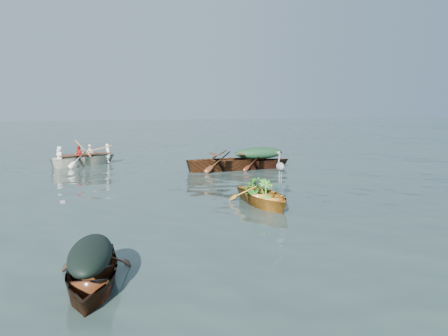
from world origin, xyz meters
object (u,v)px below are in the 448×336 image
object	(u,v)px
green_tarp_boat	(259,168)
open_wooden_boat	(227,170)
rowed_boat	(85,165)
dark_covered_boat	(92,286)
heron	(280,172)
yellow_dinghy	(263,205)

from	to	relation	value
green_tarp_boat	open_wooden_boat	xyz separation A→B (m)	(-1.52, -0.15, 0.00)
rowed_boat	dark_covered_boat	bearing A→B (deg)	155.03
open_wooden_boat	heron	size ratio (longest dim) A/B	5.23
green_tarp_boat	rowed_boat	size ratio (longest dim) A/B	0.94
yellow_dinghy	rowed_boat	size ratio (longest dim) A/B	0.76
dark_covered_boat	green_tarp_boat	world-z (taller)	green_tarp_boat
dark_covered_boat	heron	world-z (taller)	heron
dark_covered_boat	open_wooden_boat	size ratio (longest dim) A/B	0.66
green_tarp_boat	open_wooden_boat	distance (m)	1.53
heron	green_tarp_boat	bearing A→B (deg)	69.38
dark_covered_boat	green_tarp_boat	bearing A→B (deg)	63.45
green_tarp_boat	dark_covered_boat	bearing A→B (deg)	143.88
dark_covered_boat	rowed_boat	bearing A→B (deg)	97.30
heron	dark_covered_boat	bearing A→B (deg)	-143.17
dark_covered_boat	green_tarp_boat	distance (m)	13.14
yellow_dinghy	heron	distance (m)	1.06
rowed_boat	heron	world-z (taller)	heron
dark_covered_boat	open_wooden_boat	bearing A→B (deg)	69.22
rowed_boat	open_wooden_boat	bearing A→B (deg)	-145.78
rowed_boat	green_tarp_boat	bearing A→B (deg)	-139.84
yellow_dinghy	dark_covered_boat	size ratio (longest dim) A/B	1.02
yellow_dinghy	green_tarp_boat	world-z (taller)	green_tarp_boat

